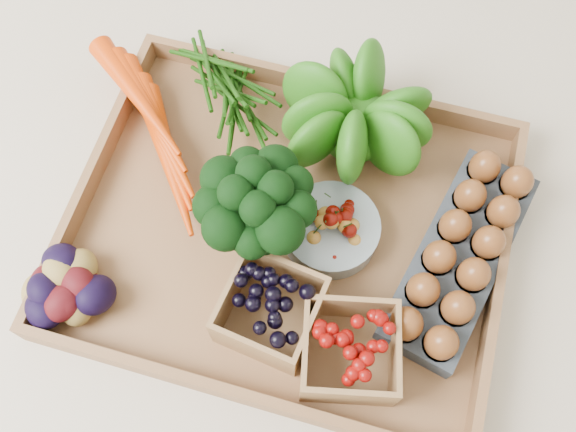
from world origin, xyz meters
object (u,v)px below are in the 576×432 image
(egg_carton, at_px, (459,258))
(broccoli, at_px, (259,219))
(tray, at_px, (288,232))
(cherry_bowl, at_px, (331,230))

(egg_carton, bearing_deg, broccoli, -158.49)
(tray, xyz_separation_m, egg_carton, (0.22, 0.02, 0.02))
(tray, height_order, egg_carton, egg_carton)
(broccoli, relative_size, cherry_bowl, 1.17)
(cherry_bowl, relative_size, egg_carton, 0.44)
(broccoli, height_order, cherry_bowl, broccoli)
(broccoli, bearing_deg, tray, 30.58)
(broccoli, xyz_separation_m, cherry_bowl, (0.09, 0.03, -0.04))
(broccoli, bearing_deg, cherry_bowl, 17.48)
(tray, distance_m, cherry_bowl, 0.06)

